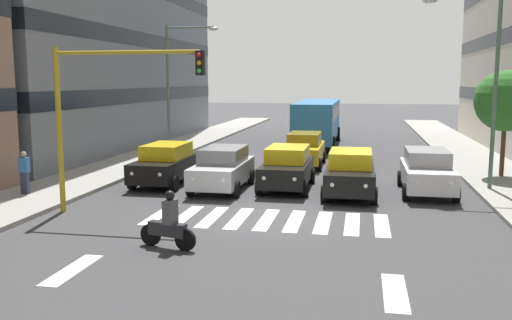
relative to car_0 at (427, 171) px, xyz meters
name	(u,v)px	position (x,y,z in m)	size (l,w,h in m)	color
ground_plane	(267,220)	(5.47, 5.30, -0.89)	(180.00, 180.00, 0.00)	#38383A
sidewalk_right	(11,205)	(14.58, 5.30, -0.81)	(3.44, 90.00, 0.15)	gray
crosswalk_markings	(267,219)	(5.47, 5.30, -0.88)	(7.65, 2.80, 0.01)	silver
lane_arrow_0	(395,292)	(1.78, 10.80, -0.88)	(0.50, 2.20, 0.01)	silver
lane_arrow_1	(72,269)	(9.16, 10.80, -0.88)	(0.50, 2.20, 0.01)	silver
car_0	(427,171)	(0.00, 0.00, 0.00)	(2.02, 4.44, 1.72)	silver
car_1	(350,173)	(2.95, 0.92, 0.00)	(2.02, 4.44, 1.72)	black
car_2	(287,167)	(5.52, 0.07, 0.00)	(2.02, 4.44, 1.72)	black
car_3	(223,168)	(8.07, 0.79, 0.00)	(2.02, 4.44, 1.72)	#B2B7BC
car_4	(166,163)	(10.77, 0.06, 0.00)	(2.02, 4.44, 1.72)	black
car_row2_0	(304,149)	(5.45, -6.07, 0.00)	(2.02, 4.44, 1.72)	gold
bus_behind_traffic	(318,118)	(5.52, -15.48, 0.97)	(2.78, 10.50, 3.00)	#286BAD
motorcycle_with_rider	(168,225)	(7.50, 8.79, -0.24)	(1.67, 0.53, 1.57)	black
traffic_light_gantry	(100,101)	(10.95, 5.51, 2.87)	(5.12, 0.36, 5.50)	#AD991E
street_lamp_left	(484,71)	(-2.06, -0.73, 3.87)	(2.97, 0.28, 7.58)	#4C6B56
street_lamp_right	(176,76)	(12.96, -7.86, 3.75)	(3.07, 0.28, 7.34)	#4C6B56
street_tree_1	(506,101)	(-3.68, -3.89, 2.62)	(2.71, 2.71, 4.72)	#513823
pedestrian_waiting	(24,172)	(15.03, 3.74, 0.11)	(0.36, 0.24, 1.63)	#2D3347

